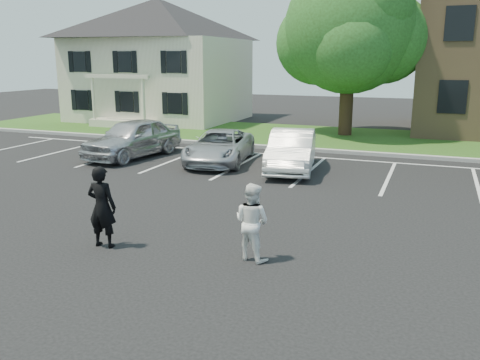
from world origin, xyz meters
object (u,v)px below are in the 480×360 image
man_black_suit (102,207)px  car_white_sedan (292,151)px  man_white_shirt (252,222)px  tree (352,31)px  house (160,61)px  car_silver_west (133,138)px  car_silver_minivan (220,147)px

man_black_suit → car_white_sedan: size_ratio=0.41×
man_black_suit → man_white_shirt: man_black_suit is taller
tree → man_white_shirt: bearing=-86.6°
man_white_shirt → car_white_sedan: size_ratio=0.36×
tree → car_white_sedan: bearing=-92.9°
house → man_black_suit: house is taller
man_white_shirt → car_silver_west: car_silver_west is taller
man_white_shirt → car_silver_west: (-8.36, 8.57, 0.00)m
man_white_shirt → car_silver_minivan: size_ratio=0.35×
house → car_silver_minivan: (9.32, -11.71, -3.19)m
car_silver_west → car_silver_minivan: (3.81, 0.24, -0.17)m
tree → car_silver_minivan: tree is taller
tree → man_white_shirt: tree is taller
man_white_shirt → man_black_suit: bearing=25.0°
car_silver_west → car_silver_minivan: size_ratio=1.03×
man_white_shirt → car_silver_west: bearing=-29.5°
house → car_silver_minivan: house is taller
house → tree: 13.18m
man_black_suit → car_silver_west: man_black_suit is taller
tree → car_white_sedan: tree is taller
man_white_shirt → car_silver_minivan: (-4.54, 8.81, -0.17)m
house → tree: (12.79, -2.78, 1.52)m
house → car_silver_west: 13.50m
man_black_suit → car_silver_west: (-5.08, 9.07, -0.10)m
house → man_black_suit: size_ratio=5.70×
car_silver_west → car_white_sedan: size_ratio=1.06×
man_black_suit → car_white_sedan: 9.17m
car_white_sedan → tree: bearing=76.5°
car_silver_minivan → car_white_sedan: size_ratio=1.03×
house → man_white_shirt: 24.95m
car_silver_minivan → car_white_sedan: 3.03m
man_black_suit → man_white_shirt: bearing=-175.0°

